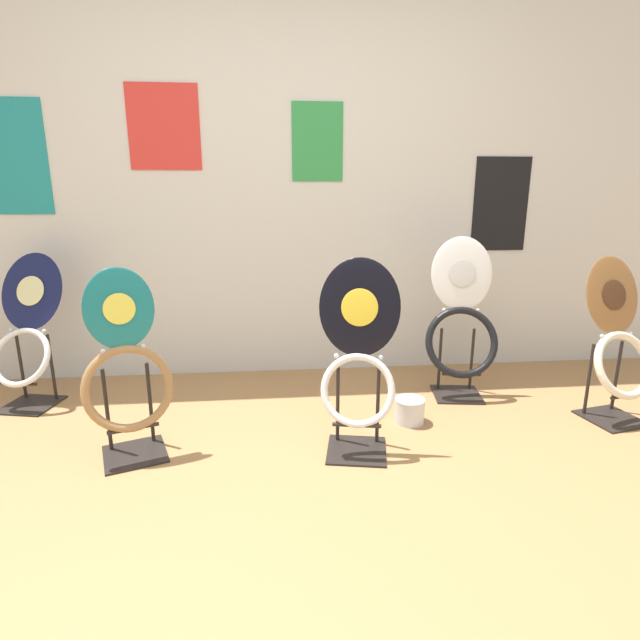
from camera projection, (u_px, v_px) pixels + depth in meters
name	position (u px, v px, depth m)	size (l,w,h in m)	color
ground_plane	(305.00, 577.00, 1.63)	(14.00, 14.00, 0.00)	#A37547
wall_back	(282.00, 177.00, 3.18)	(8.00, 0.07, 2.60)	silver
toilet_seat_display_jazz_black	(358.00, 362.00, 2.31)	(0.39, 0.33, 0.93)	black
toilet_seat_display_white_plain	(461.00, 323.00, 2.96)	(0.45, 0.34, 0.96)	black
toilet_seat_display_teal_sax	(126.00, 372.00, 2.27)	(0.43, 0.36, 0.89)	black
toilet_seat_display_woodgrain	(618.00, 346.00, 2.66)	(0.41, 0.38, 0.88)	black
toilet_seat_display_navy_moon	(27.00, 335.00, 2.85)	(0.43, 0.44, 0.87)	black
paint_can	(410.00, 409.00, 2.69)	(0.16, 0.16, 0.14)	silver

